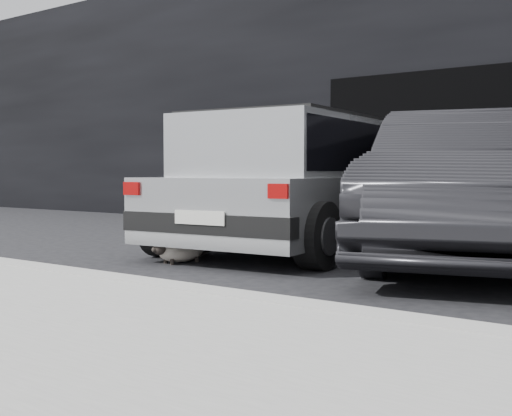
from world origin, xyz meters
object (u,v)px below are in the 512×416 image
Objects in this scene: silver_hatchback at (299,177)px; cat_siamese at (177,252)px; second_car at (469,185)px; cat_white at (193,241)px.

silver_hatchback reaches higher than cat_siamese.
second_car is (2.09, 0.07, -0.07)m from silver_hatchback.
silver_hatchback is 2.10m from second_car.
cat_siamese is at bearing -157.18° from second_car.
second_car is 7.04× the size of cat_white.
cat_siamese is at bearing -105.76° from silver_hatchback.
cat_white is at bearing -125.18° from silver_hatchback.
second_car is at bearing 106.40° from cat_white.
cat_white reaches higher than cat_siamese.
cat_siamese is 0.73m from cat_white.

